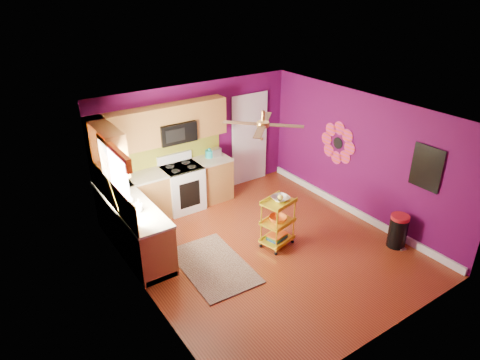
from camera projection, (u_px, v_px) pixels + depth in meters
ground at (267, 248)px, 7.69m from camera, size 5.00×5.00×0.00m
room_envelope at (271, 165)px, 6.99m from camera, size 4.54×5.04×2.52m
lower_cabinets at (154, 207)px, 8.18m from camera, size 2.81×2.31×0.94m
electric_range at (182, 187)px, 8.82m from camera, size 0.76×0.66×1.13m
upper_cabinetry at (145, 133)px, 7.90m from camera, size 2.80×2.30×1.26m
left_window at (114, 169)px, 6.60m from camera, size 0.08×1.35×1.08m
panel_door at (249, 140)px, 9.77m from camera, size 0.95×0.11×2.15m
right_wall_art at (375, 153)px, 7.94m from camera, size 0.04×2.74×1.04m
ceiling_fan at (263, 124)px, 6.84m from camera, size 1.01×1.01×0.26m
shag_rug at (213, 265)px, 7.22m from camera, size 1.09×1.70×0.02m
rolling_cart at (278, 220)px, 7.56m from camera, size 0.64×0.53×1.01m
trash_can at (398, 231)px, 7.63m from camera, size 0.40×0.41×0.63m
teal_kettle at (210, 154)px, 9.04m from camera, size 0.18×0.18×0.21m
toaster at (215, 152)px, 9.08m from camera, size 0.22×0.15×0.18m
soap_bottle_a at (139, 205)px, 7.02m from camera, size 0.09×0.09×0.20m
soap_bottle_b at (130, 198)px, 7.24m from camera, size 0.13×0.13×0.17m
counter_dish at (121, 186)px, 7.76m from camera, size 0.27×0.27×0.07m
counter_cup at (139, 209)px, 6.98m from camera, size 0.13×0.13×0.10m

